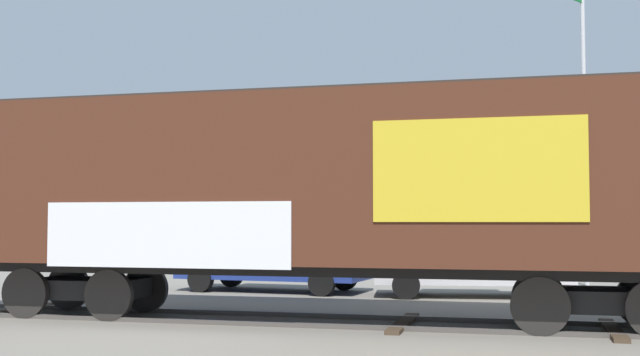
{
  "coord_description": "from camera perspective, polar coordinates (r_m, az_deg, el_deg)",
  "views": [
    {
      "loc": [
        2.17,
        -13.81,
        1.79
      ],
      "look_at": [
        -1.51,
        2.69,
        2.69
      ],
      "focal_mm": 44.9,
      "sensor_mm": 36.0,
      "label": 1
    }
  ],
  "objects": [
    {
      "name": "ground_plane",
      "position": [
        14.09,
        3.67,
        -10.35
      ],
      "size": [
        260.0,
        260.0,
        0.0
      ],
      "primitive_type": "plane",
      "color": "slate"
    },
    {
      "name": "track",
      "position": [
        14.65,
        -5.26,
        -9.91
      ],
      "size": [
        60.02,
        3.41,
        0.08
      ],
      "color": "#4C4742",
      "rests_on": "ground_plane"
    },
    {
      "name": "freight_car",
      "position": [
        14.16,
        0.02,
        -0.55
      ],
      "size": [
        14.69,
        3.19,
        4.17
      ],
      "color": "#472316",
      "rests_on": "ground_plane"
    },
    {
      "name": "flagpole",
      "position": [
        23.37,
        18.08,
        5.96
      ],
      "size": [
        0.79,
        1.15,
        8.81
      ],
      "color": "silver",
      "rests_on": "ground_plane"
    },
    {
      "name": "hillside",
      "position": [
        86.47,
        11.18,
        -0.72
      ],
      "size": [
        115.36,
        31.17,
        14.71
      ],
      "color": "gray",
      "rests_on": "ground_plane"
    },
    {
      "name": "parked_car_blue",
      "position": [
        20.47,
        -3.37,
        -5.54
      ],
      "size": [
        4.95,
        2.44,
        1.78
      ],
      "color": "navy",
      "rests_on": "ground_plane"
    },
    {
      "name": "parked_car_white",
      "position": [
        19.32,
        10.67,
        -5.89
      ],
      "size": [
        4.68,
        2.24,
        1.67
      ],
      "color": "silver",
      "rests_on": "ground_plane"
    }
  ]
}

